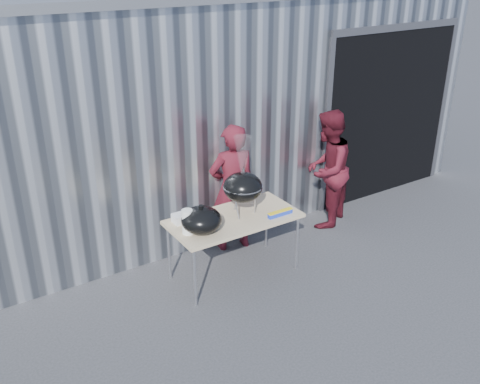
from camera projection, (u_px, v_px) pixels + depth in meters
ground at (277, 316)px, 5.67m from camera, size 80.00×80.00×0.00m
building at (161, 80)px, 9.00m from camera, size 8.20×6.20×3.10m
folding_table at (234, 220)px, 6.13m from camera, size 1.50×0.75×0.75m
kettle_grill at (243, 181)px, 6.02m from camera, size 0.46×0.46×0.94m
grill_lid at (201, 220)px, 5.74m from camera, size 0.44×0.44×0.32m
paper_towels at (187, 222)px, 5.71m from camera, size 0.12×0.12×0.28m
white_tub at (182, 218)px, 5.99m from camera, size 0.20×0.15×0.10m
foil_box at (280, 213)px, 6.14m from camera, size 0.32×0.05×0.06m
person_cook at (232, 188)px, 6.66m from camera, size 0.67×0.50×1.66m
person_bystander at (327, 169)px, 7.27m from camera, size 1.00×0.94×1.64m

